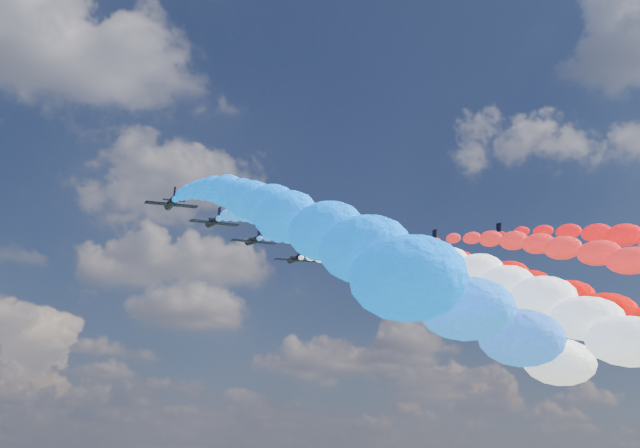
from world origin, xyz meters
name	(u,v)px	position (x,y,z in m)	size (l,w,h in m)	color
jet_0	(171,204)	(-31.58, -5.71, 94.68)	(9.23, 12.37, 2.73)	black
trail_0	(232,218)	(-31.58, -56.34, 77.25)	(5.79, 96.69, 38.97)	#0464FF
jet_1	(214,222)	(-22.02, 3.00, 94.68)	(9.23, 12.37, 2.73)	black
trail_1	(289,244)	(-22.02, -47.63, 77.25)	(5.79, 96.69, 38.97)	#1B6EFF
jet_2	(253,241)	(-11.38, 13.79, 94.68)	(9.23, 12.37, 2.73)	black
trail_2	(338,269)	(-11.38, -36.84, 77.25)	(5.79, 96.69, 38.97)	blue
jet_3	(307,243)	(-0.22, 11.77, 94.68)	(9.23, 12.37, 2.73)	black
trail_3	(413,272)	(-0.22, -38.85, 77.25)	(5.79, 96.69, 38.97)	white
jet_4	(294,259)	(1.43, 26.20, 94.68)	(9.23, 12.37, 2.73)	black
trail_4	(385,291)	(1.43, -24.42, 77.25)	(5.79, 96.69, 38.97)	white
jet_5	(351,252)	(11.30, 16.12, 94.68)	(9.23, 12.37, 2.73)	black
trail_5	(468,283)	(11.30, -34.51, 77.25)	(5.79, 96.69, 38.97)	red
jet_6	(425,243)	(23.21, 3.31, 94.68)	(9.23, 12.37, 2.73)	black
trail_6	(583,271)	(23.21, -47.31, 77.25)	(5.79, 96.69, 38.97)	red
jet_7	(488,237)	(33.24, -5.03, 94.68)	(9.23, 12.37, 2.73)	black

